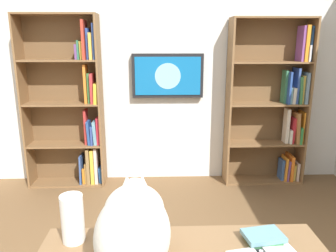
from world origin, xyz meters
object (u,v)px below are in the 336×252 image
bookshelf_left (276,105)px  wall_mounted_tv (168,76)px  desk_book_stack (263,237)px  bookshelf_right (73,108)px  paper_towel_roll (73,219)px  cat (133,225)px

bookshelf_left → wall_mounted_tv: bookshelf_left is taller
desk_book_stack → wall_mounted_tv: bearing=-81.0°
bookshelf_right → desk_book_stack: size_ratio=9.51×
bookshelf_left → paper_towel_roll: bookshelf_left is taller
bookshelf_left → desk_book_stack: 2.54m
bookshelf_right → paper_towel_roll: (-0.56, 2.33, -0.09)m
bookshelf_left → bookshelf_right: bookshelf_right is taller
bookshelf_right → wall_mounted_tv: 1.16m
cat → desk_book_stack: cat is taller
desk_book_stack → cat: bearing=9.6°
wall_mounted_tv → desk_book_stack: size_ratio=4.00×
bookshelf_left → bookshelf_right: size_ratio=0.98×
cat → desk_book_stack: (-0.62, -0.11, -0.15)m
bookshelf_left → wall_mounted_tv: 1.34m
cat → paper_towel_roll: bearing=-25.8°
bookshelf_right → cat: bearing=109.4°
bookshelf_right → cat: size_ratio=3.01×
bookshelf_left → paper_towel_roll: (1.83, 2.33, -0.10)m
bookshelf_right → desk_book_stack: (-1.49, 2.37, -0.18)m
bookshelf_right → paper_towel_roll: bearing=103.6°
wall_mounted_tv → paper_towel_roll: wall_mounted_tv is taller
paper_towel_roll → bookshelf_left: bearing=-128.2°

